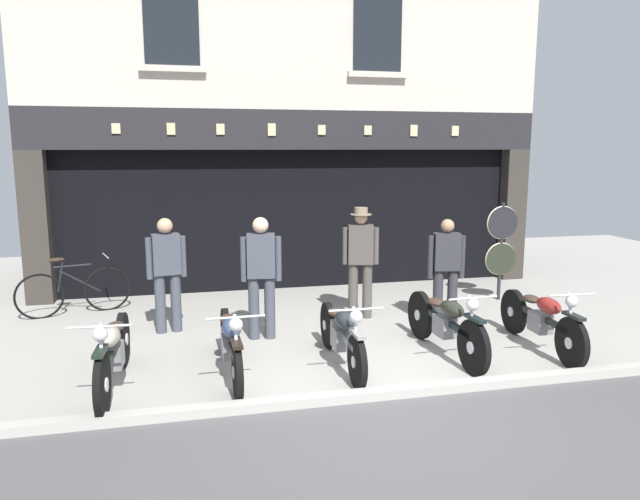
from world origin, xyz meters
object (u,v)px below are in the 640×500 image
object	(u,v)px
motorcycle_center_right	(446,323)
advert_board_near	(217,198)
motorcycle_center_left	(231,341)
motorcycle_center	(342,334)
assistant_far_right	(446,267)
leaning_bicycle	(74,291)
tyre_sign_pole	(501,242)
salesman_right	(361,257)
salesman_left	(167,269)
motorcycle_left	(113,352)
motorcycle_right	(542,319)
shopkeeper_center	(261,272)

from	to	relation	value
motorcycle_center_right	advert_board_near	bearing A→B (deg)	-61.36
motorcycle_center_left	advert_board_near	size ratio (longest dim) A/B	1.87
motorcycle_center	assistant_far_right	distance (m)	2.46
motorcycle_center_left	leaning_bicycle	bearing A→B (deg)	-55.82
tyre_sign_pole	leaning_bicycle	distance (m)	7.16
motorcycle_center	motorcycle_center_right	size ratio (longest dim) A/B	0.97
salesman_right	assistant_far_right	xyz separation A→B (m)	(1.15, -0.61, -0.08)
salesman_right	motorcycle_center_right	bearing A→B (deg)	119.69
motorcycle_center	salesman_left	xyz separation A→B (m)	(-2.08, 1.90, 0.51)
motorcycle_left	advert_board_near	bearing A→B (deg)	-105.27
motorcycle_right	motorcycle_center_left	bearing A→B (deg)	2.76
motorcycle_center	motorcycle_center_right	bearing A→B (deg)	-175.94
motorcycle_center	tyre_sign_pole	xyz separation A→B (m)	(3.54, 2.50, 0.61)
shopkeeper_center	leaning_bicycle	size ratio (longest dim) A/B	1.01
shopkeeper_center	advert_board_near	distance (m)	3.15
motorcycle_right	shopkeeper_center	xyz separation A→B (m)	(-3.51, 1.30, 0.53)
motorcycle_right	salesman_right	distance (m)	2.79
salesman_left	assistant_far_right	distance (m)	4.09
shopkeeper_center	tyre_sign_pole	size ratio (longest dim) A/B	1.00
assistant_far_right	motorcycle_left	bearing A→B (deg)	28.18
assistant_far_right	salesman_left	bearing A→B (deg)	3.09
assistant_far_right	shopkeeper_center	bearing A→B (deg)	12.02
shopkeeper_center	tyre_sign_pole	xyz separation A→B (m)	(4.34, 1.20, 0.07)
motorcycle_center	advert_board_near	world-z (taller)	advert_board_near
salesman_left	salesman_right	bearing A→B (deg)	172.40
motorcycle_center_right	leaning_bicycle	size ratio (longest dim) A/B	1.24
salesman_left	tyre_sign_pole	bearing A→B (deg)	176.91
motorcycle_right	salesman_right	world-z (taller)	salesman_right
salesman_left	leaning_bicycle	xyz separation A→B (m)	(-1.49, 1.30, -0.54)
advert_board_near	motorcycle_center_right	bearing A→B (deg)	-58.51
motorcycle_left	advert_board_near	size ratio (longest dim) A/B	1.92
salesman_left	shopkeeper_center	bearing A→B (deg)	145.55
motorcycle_left	motorcycle_center	size ratio (longest dim) A/B	1.04
assistant_far_right	motorcycle_center	bearing A→B (deg)	45.19
motorcycle_center_left	salesman_left	distance (m)	2.09
motorcycle_center_right	salesman_left	distance (m)	3.95
motorcycle_center	assistant_far_right	xyz separation A→B (m)	(1.98, 1.38, 0.47)
assistant_far_right	advert_board_near	bearing A→B (deg)	-32.30
motorcycle_center	advert_board_near	bearing A→B (deg)	-73.73
advert_board_near	leaning_bicycle	size ratio (longest dim) A/B	0.65
motorcycle_right	leaning_bicycle	size ratio (longest dim) A/B	1.22
motorcycle_center_right	motorcycle_right	world-z (taller)	motorcycle_center_right
motorcycle_left	motorcycle_center	bearing A→B (deg)	-175.25
motorcycle_center_left	assistant_far_right	world-z (taller)	assistant_far_right
motorcycle_left	motorcycle_center_right	world-z (taller)	motorcycle_left
motorcycle_center	tyre_sign_pole	size ratio (longest dim) A/B	1.18
motorcycle_center	assistant_far_right	world-z (taller)	assistant_far_right
motorcycle_right	leaning_bicycle	xyz separation A→B (m)	(-6.28, 3.20, -0.04)
motorcycle_center_left	motorcycle_center_right	world-z (taller)	motorcycle_center_right
shopkeeper_center	motorcycle_right	bearing A→B (deg)	167.12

